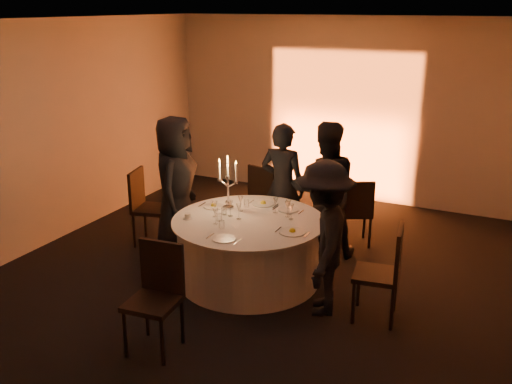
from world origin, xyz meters
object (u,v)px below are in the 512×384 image
at_px(banquet_table, 249,250).
at_px(chair_back_right, 356,209).
at_px(chair_right, 385,268).
at_px(guest_left, 176,185).
at_px(chair_left, 146,202).
at_px(candelabra, 228,190).
at_px(chair_front, 157,290).
at_px(chair_back_left, 266,196).
at_px(guest_back_left, 283,187).
at_px(guest_right, 323,239).
at_px(coffee_cup, 188,216).
at_px(guest_back_right, 324,190).

distance_m(banquet_table, chair_back_right, 1.77).
relative_size(chair_right, guest_left, 0.57).
distance_m(chair_left, candelabra, 1.43).
bearing_deg(banquet_table, chair_front, -95.76).
relative_size(banquet_table, chair_right, 1.73).
xyz_separation_m(chair_back_right, guest_left, (-2.12, -1.15, 0.38)).
distance_m(banquet_table, chair_back_left, 1.45).
distance_m(chair_back_left, chair_back_right, 1.28).
relative_size(guest_back_left, guest_right, 1.03).
xyz_separation_m(chair_front, coffee_cup, (-0.49, 1.34, 0.21)).
distance_m(chair_back_right, chair_front, 3.33).
xyz_separation_m(chair_back_right, guest_back_left, (-0.88, -0.49, 0.33)).
xyz_separation_m(chair_back_right, guest_back_right, (-0.31, -0.45, 0.36)).
height_order(guest_back_left, guest_back_right, guest_back_right).
xyz_separation_m(banquet_table, chair_left, (-1.76, 0.39, 0.21)).
bearing_deg(coffee_cup, guest_back_left, 64.45).
bearing_deg(chair_front, coffee_cup, 104.97).
height_order(chair_front, guest_right, guest_right).
bearing_deg(guest_back_right, guest_left, -5.82).
bearing_deg(candelabra, chair_back_left, 90.28).
xyz_separation_m(guest_left, candelabra, (0.86, -0.14, 0.09)).
xyz_separation_m(guest_left, coffee_cup, (0.60, -0.67, -0.11)).
xyz_separation_m(chair_left, guest_back_right, (2.31, 0.70, 0.30)).
relative_size(chair_front, guest_back_right, 0.59).
bearing_deg(guest_left, guest_back_right, -86.20).
xyz_separation_m(chair_front, candelabra, (-0.24, 1.87, 0.41)).
height_order(chair_back_left, chair_front, chair_front).
height_order(chair_back_left, guest_back_right, guest_back_right).
bearing_deg(coffee_cup, chair_left, 148.74).
distance_m(chair_right, guest_back_left, 2.13).
relative_size(banquet_table, candelabra, 2.67).
bearing_deg(guest_left, chair_back_left, -57.96).
distance_m(chair_right, guest_right, 0.70).
relative_size(chair_front, guest_left, 0.57).
relative_size(chair_back_left, guest_left, 0.56).
bearing_deg(guest_left, coffee_cup, -155.42).
relative_size(chair_back_left, guest_back_right, 0.58).
xyz_separation_m(banquet_table, candelabra, (-0.40, 0.25, 0.62)).
bearing_deg(chair_back_right, chair_left, -3.39).
relative_size(guest_back_left, candelabra, 2.56).
xyz_separation_m(chair_back_right, candelabra, (-1.26, -1.29, 0.47)).
relative_size(chair_left, guest_back_left, 0.61).
bearing_deg(guest_right, chair_left, -120.83).
relative_size(chair_right, candelabra, 1.54).
xyz_separation_m(coffee_cup, candelabra, (0.25, 0.53, 0.21)).
relative_size(chair_right, guest_right, 0.62).
bearing_deg(chair_front, guest_left, 113.33).
distance_m(banquet_table, chair_right, 1.70).
xyz_separation_m(chair_left, candelabra, (1.36, -0.14, 0.41)).
height_order(guest_back_left, guest_right, guest_back_left).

